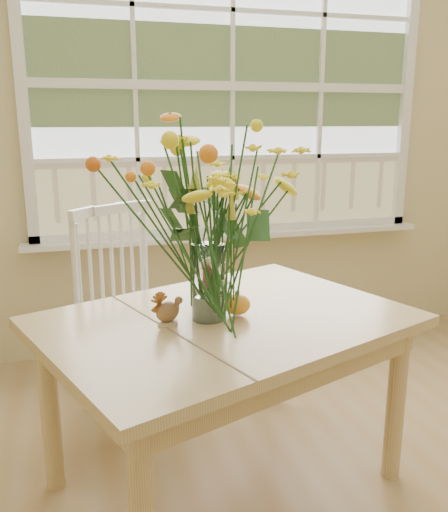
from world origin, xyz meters
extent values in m
cube|color=beige|center=(0.00, 2.25, 1.35)|extent=(4.00, 0.02, 2.70)
cube|color=silver|center=(0.00, 2.23, 1.55)|extent=(2.20, 0.00, 1.60)
cube|color=white|center=(0.00, 2.18, 0.69)|extent=(2.42, 0.12, 0.03)
cube|color=tan|center=(-0.41, 0.90, 0.66)|extent=(1.50, 1.29, 0.04)
cube|color=tan|center=(-0.41, 0.90, 0.59)|extent=(1.35, 1.14, 0.10)
cylinder|color=tan|center=(-1.05, 1.05, 0.32)|extent=(0.07, 0.07, 0.64)
cylinder|color=tan|center=(0.22, 0.75, 0.32)|extent=(0.07, 0.07, 0.64)
cylinder|color=tan|center=(-0.03, 1.43, 0.32)|extent=(0.07, 0.07, 0.64)
cube|color=white|center=(-0.66, 1.54, 0.45)|extent=(0.60, 0.60, 0.05)
cube|color=white|center=(-0.75, 1.68, 0.71)|extent=(0.40, 0.27, 0.50)
cylinder|color=white|center=(-0.72, 1.31, 0.22)|extent=(0.04, 0.04, 0.43)
cylinder|color=white|center=(-0.89, 1.58, 0.22)|extent=(0.04, 0.04, 0.43)
cylinder|color=white|center=(-0.43, 1.49, 0.22)|extent=(0.04, 0.04, 0.43)
cylinder|color=white|center=(-0.60, 1.76, 0.22)|extent=(0.04, 0.04, 0.43)
cylinder|color=white|center=(-0.48, 0.90, 0.81)|extent=(0.12, 0.12, 0.27)
ellipsoid|color=orange|center=(-0.37, 0.90, 0.71)|extent=(0.09, 0.09, 0.07)
cylinder|color=#CCB78C|center=(-0.63, 0.88, 0.68)|extent=(0.07, 0.07, 0.01)
ellipsoid|color=brown|center=(-0.63, 0.88, 0.72)|extent=(0.11, 0.10, 0.07)
ellipsoid|color=#38160F|center=(-0.41, 1.17, 0.71)|extent=(0.08, 0.08, 0.07)
camera|label=1|loc=(-0.91, -0.86, 1.36)|focal=38.00mm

